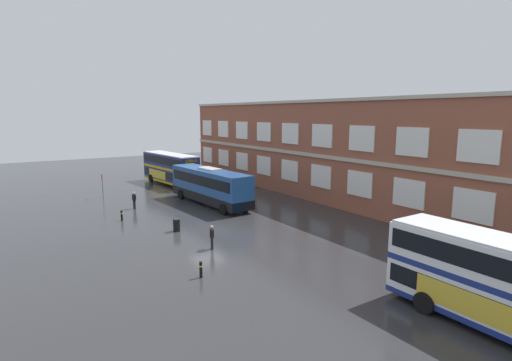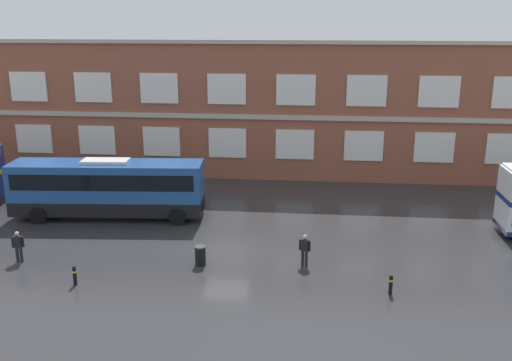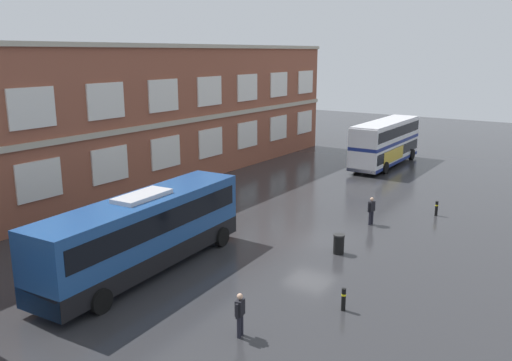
{
  "view_description": "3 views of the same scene",
  "coord_description": "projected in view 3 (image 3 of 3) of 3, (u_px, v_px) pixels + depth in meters",
  "views": [
    {
      "loc": [
        28.27,
        -13.64,
        9.31
      ],
      "look_at": [
        2.18,
        3.32,
        4.06
      ],
      "focal_mm": 28.0,
      "sensor_mm": 36.0,
      "label": 1
    },
    {
      "loc": [
        4.6,
        -28.93,
        12.4
      ],
      "look_at": [
        1.33,
        3.59,
        2.95
      ],
      "focal_mm": 40.04,
      "sensor_mm": 36.0,
      "label": 2
    },
    {
      "loc": [
        -24.5,
        -13.08,
        10.15
      ],
      "look_at": [
        -2.78,
        1.75,
        3.7
      ],
      "focal_mm": 36.98,
      "sensor_mm": 36.0,
      "label": 3
    }
  ],
  "objects": [
    {
      "name": "ground_plane",
      "position": [
        280.0,
        233.0,
        30.32
      ],
      "size": [
        120.0,
        120.0,
        0.0
      ],
      "primitive_type": "plane",
      "color": "#2B2B2D"
    },
    {
      "name": "second_passenger",
      "position": [
        240.0,
        313.0,
        19.08
      ],
      "size": [
        0.64,
        0.31,
        1.7
      ],
      "color": "black",
      "rests_on": "ground"
    },
    {
      "name": "station_litter_bin",
      "position": [
        339.0,
        244.0,
        27.11
      ],
      "size": [
        0.6,
        0.6,
        1.03
      ],
      "color": "black",
      "rests_on": "ground"
    },
    {
      "name": "safety_bollard_east",
      "position": [
        436.0,
        208.0,
        33.38
      ],
      "size": [
        0.19,
        0.19,
        0.95
      ],
      "color": "black",
      "rests_on": "ground"
    },
    {
      "name": "safety_bollard_west",
      "position": [
        344.0,
        299.0,
        21.12
      ],
      "size": [
        0.19,
        0.19,
        0.95
      ],
      "color": "black",
      "rests_on": "ground"
    },
    {
      "name": "double_decker_middle",
      "position": [
        386.0,
        142.0,
        47.82
      ],
      "size": [
        11.02,
        2.95,
        4.07
      ],
      "color": "silver",
      "rests_on": "ground"
    },
    {
      "name": "touring_coach",
      "position": [
        144.0,
        233.0,
        24.62
      ],
      "size": [
        12.16,
        3.58,
        3.8
      ],
      "color": "navy",
      "rests_on": "ground"
    },
    {
      "name": "waiting_passenger",
      "position": [
        371.0,
        210.0,
        31.55
      ],
      "size": [
        0.63,
        0.35,
        1.7
      ],
      "color": "black",
      "rests_on": "ground"
    },
    {
      "name": "brick_terminal_building",
      "position": [
        68.0,
        125.0,
        36.27
      ],
      "size": [
        57.45,
        8.19,
        10.71
      ],
      "color": "brown",
      "rests_on": "ground"
    }
  ]
}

